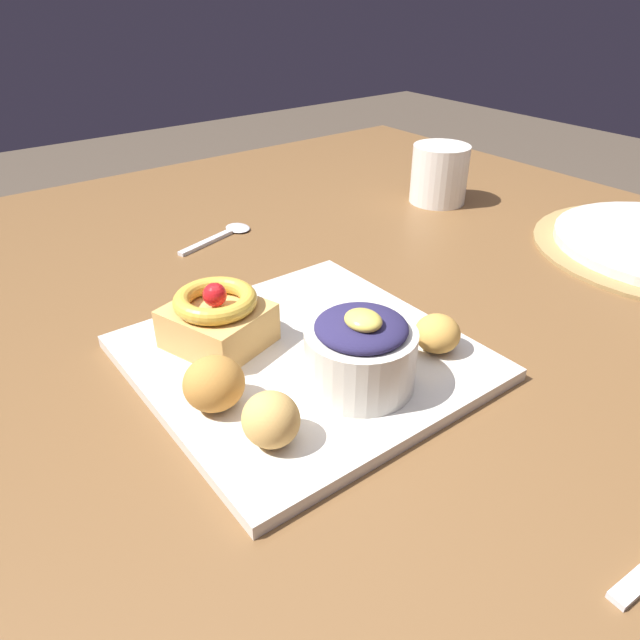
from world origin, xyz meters
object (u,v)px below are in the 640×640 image
object	(u,v)px
front_plate	(303,357)
fritter_front	(437,333)
spoon	(225,234)
cake_slice	(217,318)
fritter_middle	(271,419)
fritter_back	(214,384)
berry_ramekin	(360,351)
coffee_mug	(439,174)

from	to	relation	value
front_plate	fritter_front	size ratio (longest dim) A/B	6.71
front_plate	spoon	bearing A→B (deg)	163.62
cake_slice	fritter_middle	size ratio (longest dim) A/B	2.36
cake_slice	fritter_back	bearing A→B (deg)	-30.48
fritter_front	fritter_back	distance (m)	0.21
front_plate	fritter_middle	bearing A→B (deg)	-46.93
cake_slice	berry_ramekin	xyz separation A→B (m)	(0.13, 0.07, 0.01)
fritter_middle	fritter_back	size ratio (longest dim) A/B	0.90
fritter_front	fritter_back	xyz separation A→B (m)	(-0.05, -0.21, 0.00)
fritter_back	coffee_mug	size ratio (longest dim) A/B	0.57
fritter_back	cake_slice	bearing A→B (deg)	149.52
cake_slice	fritter_middle	world-z (taller)	cake_slice
front_plate	fritter_middle	distance (m)	0.13
cake_slice	fritter_front	world-z (taller)	cake_slice
spoon	front_plate	bearing A→B (deg)	-124.02
fritter_front	front_plate	bearing A→B (deg)	-125.06
fritter_middle	spoon	bearing A→B (deg)	155.49
fritter_middle	spoon	size ratio (longest dim) A/B	0.37
berry_ramekin	coffee_mug	xyz separation A→B (m)	(-0.30, 0.42, -0.00)
front_plate	fritter_front	bearing A→B (deg)	54.94
fritter_middle	coffee_mug	bearing A→B (deg)	121.34
fritter_front	fritter_middle	xyz separation A→B (m)	(0.01, -0.19, 0.00)
cake_slice	spoon	distance (m)	0.30
fritter_front	fritter_middle	distance (m)	0.19
fritter_middle	spoon	world-z (taller)	fritter_middle
berry_ramekin	fritter_back	xyz separation A→B (m)	(-0.05, -0.11, -0.01)
fritter_middle	spoon	distance (m)	0.44
fritter_front	fritter_middle	world-z (taller)	fritter_middle
fritter_middle	fritter_back	bearing A→B (deg)	-168.15
berry_ramekin	coffee_mug	world-z (taller)	same
fritter_middle	fritter_front	bearing A→B (deg)	93.45
coffee_mug	front_plate	bearing A→B (deg)	-61.56
cake_slice	fritter_back	size ratio (longest dim) A/B	2.12
front_plate	fritter_front	distance (m)	0.13
fritter_front	coffee_mug	bearing A→B (deg)	132.85
fritter_middle	coffee_mug	distance (m)	0.61
fritter_front	fritter_middle	size ratio (longest dim) A/B	0.94
front_plate	spoon	size ratio (longest dim) A/B	2.34
front_plate	fritter_front	world-z (taller)	fritter_front
fritter_middle	fritter_back	distance (m)	0.06
cake_slice	fritter_front	distance (m)	0.21
fritter_front	cake_slice	bearing A→B (deg)	-130.35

